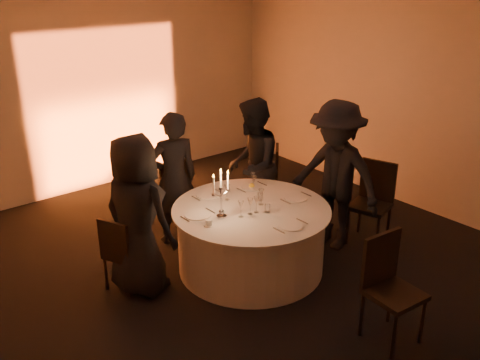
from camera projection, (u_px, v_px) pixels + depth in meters
floor at (251, 267)px, 6.31m from camera, size 7.00×7.00×0.00m
ceiling at (253, 0)px, 5.19m from camera, size 7.00×7.00×0.00m
wall_back at (105, 92)px, 8.26m from camera, size 7.00×0.00×7.00m
wall_right at (413, 104)px, 7.52m from camera, size 0.00×7.00×7.00m
uplighter_fixture at (122, 184)px, 8.59m from camera, size 0.25×0.12×0.10m
banquet_table at (251, 238)px, 6.17m from camera, size 1.80×1.80×0.77m
chair_left at (121, 250)px, 5.72m from camera, size 0.50×0.50×0.86m
chair_back_left at (172, 189)px, 7.09m from camera, size 0.46×0.46×0.98m
chair_back_right at (269, 174)px, 7.66m from camera, size 0.58×0.58×0.94m
chair_right at (373, 197)px, 6.75m from camera, size 0.57×0.57×1.05m
chair_front at (388, 282)px, 4.95m from camera, size 0.50×0.50×1.04m
guest_left at (137, 216)px, 5.58m from camera, size 0.82×1.00×1.77m
guest_back_left at (174, 179)px, 6.64m from camera, size 0.70×0.55×1.71m
guest_back_right at (252, 166)px, 6.98m from camera, size 1.09×1.07×1.77m
guest_right at (335, 176)px, 6.50m from camera, size 0.90×1.31×1.87m
plate_left at (198, 215)px, 5.85m from camera, size 0.36×0.29×0.01m
plate_back_left at (208, 195)px, 6.36m from camera, size 0.36×0.28×0.01m
plate_back_right at (252, 186)px, 6.58m from camera, size 0.35×0.26×0.08m
plate_right at (296, 198)px, 6.28m from camera, size 0.36×0.27×0.01m
plate_front at (291, 226)px, 5.60m from camera, size 0.36×0.26×0.01m
coffee_cup at (209, 223)px, 5.61m from camera, size 0.11×0.11×0.07m
candelabra at (221, 200)px, 5.74m from camera, size 0.24×0.11×0.57m
wine_glass_a at (250, 203)px, 5.83m from camera, size 0.07×0.07×0.19m
wine_glass_b at (261, 194)px, 6.06m from camera, size 0.07×0.07×0.19m
wine_glass_c at (241, 205)px, 5.76m from camera, size 0.07×0.07×0.19m
wine_glass_d at (254, 180)px, 6.45m from camera, size 0.07×0.07×0.19m
wine_glass_e at (253, 177)px, 6.54m from camera, size 0.07×0.07×0.19m
wine_glass_f at (256, 201)px, 5.87m from camera, size 0.07×0.07×0.19m
wine_glass_g at (227, 189)px, 6.19m from camera, size 0.07×0.07×0.19m
tumbler_a at (267, 208)px, 5.92m from camera, size 0.07×0.07×0.09m
tumbler_b at (260, 197)px, 6.21m from camera, size 0.07×0.07×0.09m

